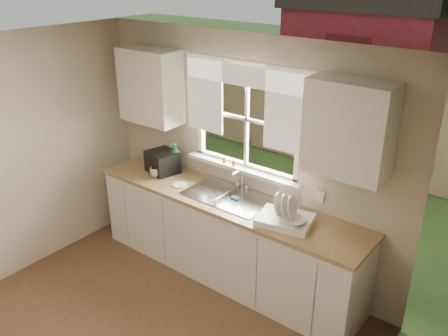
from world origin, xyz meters
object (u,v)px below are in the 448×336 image
Objects in this scene: dish_rack at (285,217)px; soap_bottle_a at (176,157)px; black_appliance at (162,162)px; cup at (156,172)px.

soap_bottle_a reaches higher than dish_rack.
dish_rack is at bearing 6.96° from soap_bottle_a.
dish_rack is 1.68× the size of black_appliance.
dish_rack is 1.65m from cup.
soap_bottle_a reaches higher than cup.
soap_bottle_a is (-1.58, 0.24, 0.11)m from dish_rack.
cup is at bearing -90.43° from soap_bottle_a.
soap_bottle_a is 0.28m from cup.
black_appliance is (-1.67, 0.12, 0.06)m from dish_rack.
soap_bottle_a is 2.43× the size of cup.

